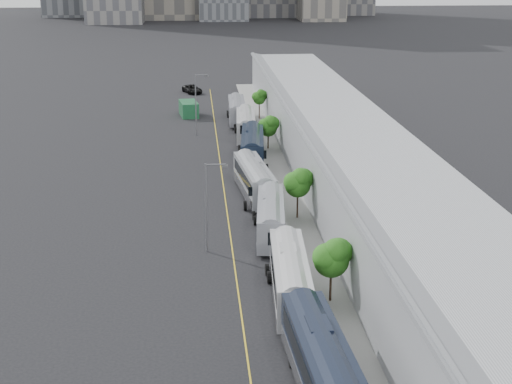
{
  "coord_description": "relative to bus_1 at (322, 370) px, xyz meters",
  "views": [
    {
      "loc": [
        -4.58,
        -20.31,
        25.45
      ],
      "look_at": [
        1.28,
        53.81,
        3.0
      ],
      "focal_mm": 55.0,
      "sensor_mm": 36.0,
      "label": 1
    }
  ],
  "objects": [
    {
      "name": "bus_7",
      "position": [
        -0.58,
        81.86,
        -0.17
      ],
      "size": [
        2.9,
        12.59,
        3.66
      ],
      "rotation": [
        0.0,
        0.0,
        -0.03
      ],
      "color": "gray",
      "rests_on": "ground"
    },
    {
      "name": "tree_1",
      "position": [
        2.79,
        13.19,
        2.15
      ],
      "size": [
        2.73,
        2.73,
        5.24
      ],
      "color": "black",
      "rests_on": "ground"
    },
    {
      "name": "bus_5",
      "position": [
        0.01,
        56.01,
        -0.01
      ],
      "size": [
        3.88,
        13.97,
        4.03
      ],
      "rotation": [
        0.0,
        0.0,
        -0.08
      ],
      "color": "black",
      "rests_on": "ground"
    },
    {
      "name": "tree_2",
      "position": [
        2.84,
        33.17,
        2.26
      ],
      "size": [
        2.63,
        2.63,
        5.3
      ],
      "color": "black",
      "rests_on": "ground"
    },
    {
      "name": "shipping_container",
      "position": [
        -8.23,
        87.08,
        -0.5
      ],
      "size": [
        3.39,
        5.94,
        2.41
      ],
      "primitive_type": "cube",
      "rotation": [
        0.0,
        0.0,
        0.13
      ],
      "color": "#164A29",
      "rests_on": "ground"
    },
    {
      "name": "bus_2",
      "position": [
        -0.26,
        13.85,
        -0.11
      ],
      "size": [
        3.37,
        13.1,
        3.79
      ],
      "rotation": [
        0.0,
        0.0,
        -0.06
      ],
      "color": "#B9B9BB",
      "rests_on": "ground"
    },
    {
      "name": "bus_3",
      "position": [
        -0.32,
        28.37,
        -0.19
      ],
      "size": [
        3.66,
        12.54,
        3.61
      ],
      "rotation": [
        0.0,
        0.0,
        -0.1
      ],
      "color": "gray",
      "rests_on": "ground"
    },
    {
      "name": "suv",
      "position": [
        -7.65,
        109.74,
        -0.93
      ],
      "size": [
        4.3,
        6.18,
        1.57
      ],
      "primitive_type": "imported",
      "rotation": [
        0.0,
        0.0,
        0.33
      ],
      "color": "black",
      "rests_on": "ground"
    },
    {
      "name": "bus_4",
      "position": [
        -0.91,
        41.0,
        -0.09
      ],
      "size": [
        3.87,
        13.34,
        3.84
      ],
      "rotation": [
        0.0,
        0.0,
        0.09
      ],
      "color": "#92969B",
      "rests_on": "ground"
    },
    {
      "name": "lane_line",
      "position": [
        -4.15,
        34.02,
        -1.7
      ],
      "size": [
        0.12,
        160.0,
        0.02
      ],
      "primitive_type": "cube",
      "color": "gold",
      "rests_on": "ground"
    },
    {
      "name": "bus_6",
      "position": [
        0.07,
        70.15,
        -0.1
      ],
      "size": [
        3.34,
        13.15,
        3.81
      ],
      "rotation": [
        0.0,
        0.0,
        -0.05
      ],
      "color": "silver",
      "rests_on": "ground"
    },
    {
      "name": "tree_3",
      "position": [
        2.68,
        62.98,
        1.67
      ],
      "size": [
        2.5,
        2.5,
        4.65
      ],
      "color": "black",
      "rests_on": "ground"
    },
    {
      "name": "street_lamp_near",
      "position": [
        -6.23,
        24.58,
        3.06
      ],
      "size": [
        2.04,
        0.22,
        8.18
      ],
      "color": "#59595E",
      "rests_on": "ground"
    },
    {
      "name": "tree_4",
      "position": [
        3.15,
        83.27,
        2.0
      ],
      "size": [
        2.0,
        2.0,
        4.74
      ],
      "color": "black",
      "rests_on": "ground"
    },
    {
      "name": "sidewalk",
      "position": [
        6.35,
        34.02,
        -1.65
      ],
      "size": [
        10.0,
        170.0,
        0.12
      ],
      "primitive_type": "cube",
      "color": "gray",
      "rests_on": "ground"
    },
    {
      "name": "depot",
      "position": [
        10.34,
        34.02,
        1.8
      ],
      "size": [
        12.45,
        160.4,
        7.2
      ],
      "color": "gray",
      "rests_on": "ground"
    },
    {
      "name": "street_lamp_far",
      "position": [
        -6.89,
        72.33,
        3.49
      ],
      "size": [
        2.04,
        0.22,
        9.02
      ],
      "color": "#59595E",
      "rests_on": "ground"
    },
    {
      "name": "bus_1",
      "position": [
        0.0,
        0.0,
        0.0
      ],
      "size": [
        3.41,
        13.96,
        4.05
      ],
      "rotation": [
        0.0,
        0.0,
        0.04
      ],
      "color": "black",
      "rests_on": "ground"
    }
  ]
}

